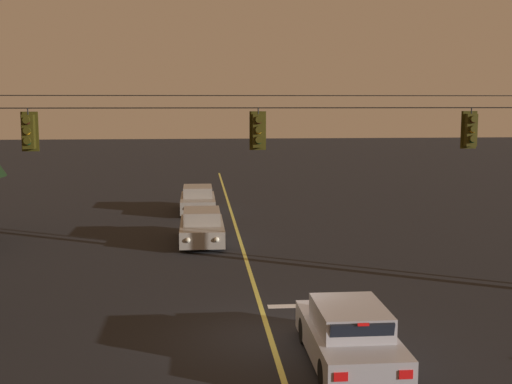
% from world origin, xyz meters
% --- Properties ---
extents(ground_plane, '(180.00, 180.00, 0.00)m').
position_xyz_m(ground_plane, '(0.00, 0.00, 0.00)').
color(ground_plane, black).
extents(lane_centre_stripe, '(0.14, 60.00, 0.01)m').
position_xyz_m(lane_centre_stripe, '(0.00, 9.08, 0.00)').
color(lane_centre_stripe, '#D1C64C').
rests_on(lane_centre_stripe, ground).
extents(stop_bar_paint, '(3.40, 0.36, 0.01)m').
position_xyz_m(stop_bar_paint, '(1.90, 2.48, 0.00)').
color(stop_bar_paint, silver).
rests_on(stop_bar_paint, ground).
extents(signal_span_assembly, '(20.39, 0.32, 7.13)m').
position_xyz_m(signal_span_assembly, '(0.00, 3.08, 3.72)').
color(signal_span_assembly, '#2D2116').
rests_on(signal_span_assembly, ground).
extents(traffic_light_leftmost, '(0.48, 0.41, 1.22)m').
position_xyz_m(traffic_light_leftmost, '(-6.49, 3.06, 5.07)').
color(traffic_light_leftmost, black).
extents(traffic_light_left_inner, '(0.48, 0.41, 1.22)m').
position_xyz_m(traffic_light_left_inner, '(-0.02, 3.06, 5.07)').
color(traffic_light_left_inner, black).
extents(traffic_light_centre, '(0.48, 0.41, 1.22)m').
position_xyz_m(traffic_light_centre, '(6.32, 3.06, 5.07)').
color(traffic_light_centre, black).
extents(car_waiting_near_lane, '(1.80, 4.33, 1.39)m').
position_xyz_m(car_waiting_near_lane, '(1.59, -1.90, 0.65)').
color(car_waiting_near_lane, '#A5A5AD').
rests_on(car_waiting_near_lane, ground).
extents(car_oncoming_lead, '(1.80, 4.42, 1.39)m').
position_xyz_m(car_oncoming_lead, '(-1.63, 11.62, 0.65)').
color(car_oncoming_lead, gray).
rests_on(car_oncoming_lead, ground).
extents(car_oncoming_trailing, '(1.80, 4.42, 1.39)m').
position_xyz_m(car_oncoming_trailing, '(-1.78, 19.50, 0.65)').
color(car_oncoming_trailing, gray).
rests_on(car_oncoming_trailing, ground).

